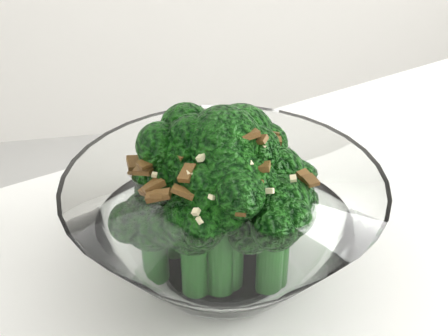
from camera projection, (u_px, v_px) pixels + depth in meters
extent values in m
cylinder|color=white|center=(224.00, 268.00, 0.51)|extent=(0.10, 0.10, 0.01)
cylinder|color=#1B5717|center=(224.00, 213.00, 0.48)|extent=(0.02, 0.02, 0.09)
sphere|color=#16540F|center=(224.00, 145.00, 0.45)|extent=(0.06, 0.06, 0.06)
cylinder|color=#1B5717|center=(240.00, 199.00, 0.50)|extent=(0.02, 0.02, 0.09)
sphere|color=#16540F|center=(241.00, 138.00, 0.47)|extent=(0.05, 0.05, 0.05)
cylinder|color=#1B5717|center=(194.00, 214.00, 0.49)|extent=(0.02, 0.02, 0.08)
sphere|color=#16540F|center=(192.00, 153.00, 0.46)|extent=(0.06, 0.06, 0.06)
cylinder|color=#1B5717|center=(230.00, 243.00, 0.46)|extent=(0.02, 0.02, 0.08)
sphere|color=#16540F|center=(231.00, 185.00, 0.43)|extent=(0.05, 0.05, 0.05)
cylinder|color=#1B5717|center=(272.00, 224.00, 0.49)|extent=(0.02, 0.02, 0.06)
sphere|color=#16540F|center=(275.00, 177.00, 0.47)|extent=(0.05, 0.05, 0.05)
cylinder|color=#1B5717|center=(173.00, 223.00, 0.50)|extent=(0.02, 0.02, 0.06)
sphere|color=#16540F|center=(170.00, 178.00, 0.47)|extent=(0.05, 0.05, 0.05)
cylinder|color=#1B5717|center=(270.00, 260.00, 0.46)|extent=(0.02, 0.02, 0.06)
sphere|color=#16540F|center=(272.00, 216.00, 0.44)|extent=(0.05, 0.05, 0.05)
cylinder|color=#1B5717|center=(195.00, 265.00, 0.46)|extent=(0.02, 0.02, 0.06)
sphere|color=#16540F|center=(193.00, 223.00, 0.44)|extent=(0.05, 0.05, 0.05)
cylinder|color=#1B5717|center=(275.00, 207.00, 0.53)|extent=(0.02, 0.02, 0.05)
sphere|color=#16540F|center=(277.00, 173.00, 0.51)|extent=(0.04, 0.04, 0.04)
cylinder|color=#1B5717|center=(155.00, 256.00, 0.48)|extent=(0.02, 0.02, 0.04)
sphere|color=#16540F|center=(152.00, 220.00, 0.46)|extent=(0.05, 0.05, 0.05)
cylinder|color=#1B5717|center=(221.00, 199.00, 0.53)|extent=(0.02, 0.02, 0.05)
sphere|color=#16540F|center=(220.00, 165.00, 0.51)|extent=(0.04, 0.04, 0.04)
cylinder|color=#1B5717|center=(220.00, 254.00, 0.45)|extent=(0.02, 0.02, 0.07)
sphere|color=#16540F|center=(220.00, 201.00, 0.43)|extent=(0.04, 0.04, 0.04)
cylinder|color=#1B5717|center=(276.00, 253.00, 0.47)|extent=(0.02, 0.02, 0.06)
sphere|color=#16540F|center=(278.00, 208.00, 0.44)|extent=(0.05, 0.05, 0.05)
cube|color=brown|center=(221.00, 129.00, 0.51)|extent=(0.02, 0.01, 0.01)
cube|color=brown|center=(243.00, 169.00, 0.42)|extent=(0.02, 0.01, 0.01)
cube|color=brown|center=(180.00, 154.00, 0.44)|extent=(0.01, 0.01, 0.01)
cube|color=brown|center=(143.00, 171.00, 0.45)|extent=(0.02, 0.01, 0.01)
cube|color=brown|center=(158.00, 196.00, 0.42)|extent=(0.02, 0.01, 0.01)
cube|color=brown|center=(232.00, 169.00, 0.42)|extent=(0.01, 0.02, 0.01)
cube|color=brown|center=(187.00, 173.00, 0.42)|extent=(0.02, 0.02, 0.01)
cube|color=brown|center=(241.00, 207.00, 0.41)|extent=(0.01, 0.02, 0.00)
cube|color=brown|center=(158.00, 194.00, 0.42)|extent=(0.01, 0.02, 0.01)
cube|color=brown|center=(203.00, 130.00, 0.49)|extent=(0.02, 0.02, 0.01)
cube|color=brown|center=(253.00, 125.00, 0.48)|extent=(0.02, 0.02, 0.01)
cube|color=brown|center=(182.00, 144.00, 0.44)|extent=(0.02, 0.01, 0.01)
cube|color=brown|center=(216.00, 122.00, 0.49)|extent=(0.01, 0.02, 0.01)
cube|color=brown|center=(306.00, 178.00, 0.45)|extent=(0.02, 0.02, 0.01)
cube|color=brown|center=(136.00, 168.00, 0.47)|extent=(0.01, 0.02, 0.01)
cube|color=brown|center=(238.00, 170.00, 0.42)|extent=(0.02, 0.02, 0.01)
cube|color=brown|center=(255.00, 129.00, 0.48)|extent=(0.02, 0.01, 0.01)
cube|color=brown|center=(183.00, 192.00, 0.41)|extent=(0.02, 0.01, 0.01)
cube|color=brown|center=(229.00, 125.00, 0.50)|extent=(0.02, 0.01, 0.01)
cube|color=brown|center=(271.00, 140.00, 0.45)|extent=(0.02, 0.01, 0.01)
cube|color=brown|center=(149.00, 162.00, 0.44)|extent=(0.02, 0.02, 0.00)
cube|color=brown|center=(178.00, 134.00, 0.48)|extent=(0.02, 0.01, 0.01)
cube|color=brown|center=(172.00, 132.00, 0.46)|extent=(0.01, 0.01, 0.01)
cube|color=brown|center=(244.00, 195.00, 0.41)|extent=(0.02, 0.02, 0.01)
cube|color=brown|center=(234.00, 117.00, 0.45)|extent=(0.01, 0.02, 0.01)
cube|color=brown|center=(207.00, 122.00, 0.47)|extent=(0.01, 0.01, 0.01)
cube|color=brown|center=(311.00, 180.00, 0.44)|extent=(0.01, 0.01, 0.00)
cube|color=brown|center=(249.00, 135.00, 0.43)|extent=(0.02, 0.01, 0.01)
cube|color=brown|center=(239.00, 122.00, 0.49)|extent=(0.02, 0.02, 0.01)
cube|color=brown|center=(270.00, 133.00, 0.46)|extent=(0.02, 0.01, 0.01)
cube|color=brown|center=(254.00, 176.00, 0.42)|extent=(0.01, 0.02, 0.01)
cube|color=brown|center=(258.00, 140.00, 0.43)|extent=(0.01, 0.01, 0.01)
cube|color=brown|center=(154.00, 186.00, 0.43)|extent=(0.02, 0.01, 0.01)
cube|color=brown|center=(150.00, 187.00, 0.44)|extent=(0.02, 0.02, 0.01)
cube|color=brown|center=(275.00, 137.00, 0.47)|extent=(0.02, 0.01, 0.01)
cube|color=brown|center=(259.00, 130.00, 0.46)|extent=(0.02, 0.02, 0.01)
cube|color=brown|center=(265.00, 167.00, 0.42)|extent=(0.01, 0.01, 0.01)
cube|color=brown|center=(209.00, 118.00, 0.47)|extent=(0.02, 0.01, 0.01)
cube|color=brown|center=(235.00, 117.00, 0.47)|extent=(0.01, 0.02, 0.01)
cube|color=brown|center=(133.00, 163.00, 0.46)|extent=(0.01, 0.01, 0.01)
cube|color=brown|center=(236.00, 124.00, 0.48)|extent=(0.02, 0.02, 0.01)
cube|color=brown|center=(227.00, 122.00, 0.48)|extent=(0.01, 0.01, 0.01)
cube|color=beige|center=(267.00, 133.00, 0.46)|extent=(0.00, 0.00, 0.00)
cube|color=beige|center=(256.00, 130.00, 0.49)|extent=(0.01, 0.01, 0.00)
cube|color=beige|center=(270.00, 191.00, 0.42)|extent=(0.01, 0.01, 0.01)
cube|color=beige|center=(229.00, 164.00, 0.41)|extent=(0.01, 0.01, 0.01)
cube|color=beige|center=(185.00, 125.00, 0.48)|extent=(0.00, 0.01, 0.00)
cube|color=beige|center=(200.00, 131.00, 0.43)|extent=(0.00, 0.01, 0.00)
cube|color=beige|center=(244.00, 117.00, 0.47)|extent=(0.01, 0.01, 0.00)
cube|color=beige|center=(225.00, 162.00, 0.42)|extent=(0.01, 0.01, 0.00)
cube|color=beige|center=(201.00, 221.00, 0.41)|extent=(0.01, 0.01, 0.01)
cube|color=beige|center=(212.00, 197.00, 0.41)|extent=(0.01, 0.01, 0.00)
cube|color=beige|center=(175.00, 143.00, 0.45)|extent=(0.01, 0.01, 0.01)
cube|color=beige|center=(250.00, 164.00, 0.42)|extent=(0.01, 0.01, 0.00)
cube|color=beige|center=(190.00, 174.00, 0.42)|extent=(0.01, 0.01, 0.00)
cube|color=beige|center=(201.00, 158.00, 0.42)|extent=(0.01, 0.01, 0.01)
cube|color=beige|center=(293.00, 178.00, 0.43)|extent=(0.01, 0.01, 0.01)
cube|color=beige|center=(267.00, 126.00, 0.48)|extent=(0.01, 0.01, 0.00)
cube|color=beige|center=(154.00, 175.00, 0.44)|extent=(0.00, 0.00, 0.00)
cube|color=beige|center=(263.00, 145.00, 0.43)|extent=(0.01, 0.01, 0.00)
cube|color=beige|center=(266.00, 133.00, 0.45)|extent=(0.01, 0.01, 0.00)
cube|color=beige|center=(247.00, 123.00, 0.50)|extent=(0.01, 0.01, 0.01)
cube|color=beige|center=(254.00, 127.00, 0.44)|extent=(0.00, 0.01, 0.01)
cube|color=beige|center=(196.00, 212.00, 0.41)|extent=(0.01, 0.01, 0.01)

